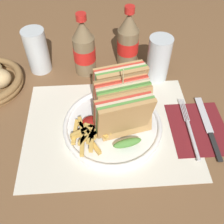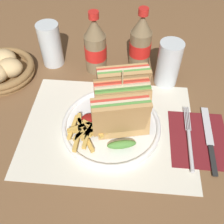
{
  "view_description": "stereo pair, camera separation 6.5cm",
  "coord_description": "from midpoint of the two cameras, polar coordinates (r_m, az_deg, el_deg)",
  "views": [
    {
      "loc": [
        -0.01,
        -0.41,
        0.54
      ],
      "look_at": [
        0.02,
        0.02,
        0.04
      ],
      "focal_mm": 42.0,
      "sensor_mm": 36.0,
      "label": 1
    },
    {
      "loc": [
        0.05,
        -0.41,
        0.54
      ],
      "look_at": [
        0.02,
        0.02,
        0.04
      ],
      "focal_mm": 42.0,
      "sensor_mm": 36.0,
      "label": 2
    }
  ],
  "objects": [
    {
      "name": "ketchup_blob",
      "position": [
        0.65,
        -7.45,
        -2.59
      ],
      "size": [
        0.05,
        0.04,
        0.02
      ],
      "color": "maroon",
      "rests_on": "plate_main"
    },
    {
      "name": "fork",
      "position": [
        0.67,
        14.17,
        -4.63
      ],
      "size": [
        0.02,
        0.2,
        0.01
      ],
      "rotation": [
        0.0,
        0.0,
        -0.02
      ],
      "color": "silver",
      "rests_on": "napkin"
    },
    {
      "name": "knife",
      "position": [
        0.7,
        17.77,
        -3.37
      ],
      "size": [
        0.02,
        0.2,
        0.0
      ],
      "rotation": [
        0.0,
        0.0,
        -0.02
      ],
      "color": "black",
      "rests_on": "napkin"
    },
    {
      "name": "fries_pile",
      "position": [
        0.63,
        -8.0,
        -4.89
      ],
      "size": [
        0.1,
        0.11,
        0.02
      ],
      "color": "gold",
      "rests_on": "plate_main"
    },
    {
      "name": "coke_bottle_far",
      "position": [
        0.81,
        1.12,
        15.08
      ],
      "size": [
        0.07,
        0.07,
        0.19
      ],
      "color": "#7A6647",
      "rests_on": "ground_plane"
    },
    {
      "name": "ground_plane",
      "position": [
        0.67,
        -4.01,
        -3.69
      ],
      "size": [
        4.0,
        4.0,
        0.0
      ],
      "primitive_type": "plane",
      "color": "brown"
    },
    {
      "name": "glass_near",
      "position": [
        0.77,
        7.67,
        11.3
      ],
      "size": [
        0.07,
        0.07,
        0.14
      ],
      "color": "silver",
      "rests_on": "ground_plane"
    },
    {
      "name": "placemat",
      "position": [
        0.67,
        -3.24,
        -3.59
      ],
      "size": [
        0.43,
        0.33,
        0.0
      ],
      "color": "silver",
      "rests_on": "ground_plane"
    },
    {
      "name": "club_sandwich",
      "position": [
        0.62,
        -0.89,
        1.97
      ],
      "size": [
        0.14,
        0.21,
        0.17
      ],
      "color": "tan",
      "rests_on": "plate_main"
    },
    {
      "name": "plate_main",
      "position": [
        0.66,
        -2.7,
        -3.15
      ],
      "size": [
        0.25,
        0.25,
        0.02
      ],
      "color": "white",
      "rests_on": "ground_plane"
    },
    {
      "name": "glass_far",
      "position": [
        0.84,
        -18.08,
        11.91
      ],
      "size": [
        0.07,
        0.07,
        0.14
      ],
      "color": "silver",
      "rests_on": "ground_plane"
    },
    {
      "name": "coke_bottle_near",
      "position": [
        0.79,
        -8.54,
        13.36
      ],
      "size": [
        0.07,
        0.07,
        0.19
      ],
      "color": "#7A6647",
      "rests_on": "ground_plane"
    },
    {
      "name": "napkin",
      "position": [
        0.69,
        15.72,
        -3.54
      ],
      "size": [
        0.14,
        0.17,
        0.0
      ],
      "color": "maroon",
      "rests_on": "ground_plane"
    }
  ]
}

